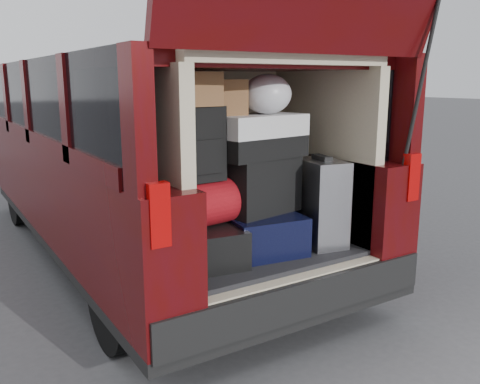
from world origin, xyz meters
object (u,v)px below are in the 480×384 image
Objects in this scene: black_hardshell at (201,243)px; twotone_duffel at (259,136)px; backpack at (196,144)px; black_soft_case at (259,185)px; navy_hardshell at (258,231)px; red_duffel at (209,202)px; silver_roller at (320,202)px.

twotone_duffel is at bearing 8.72° from black_hardshell.
black_soft_case is at bearing -0.10° from backpack.
twotone_duffel is at bearing -0.11° from backpack.
red_duffel is (-0.36, -0.02, 0.24)m from navy_hardshell.
black_soft_case is at bearing 8.76° from black_hardshell.
backpack is at bearing -146.63° from black_hardshell.
black_hardshell is at bearing -173.00° from navy_hardshell.
red_duffel is at bearing -177.03° from silver_roller.
navy_hardshell is at bearing 7.35° from black_hardshell.
red_duffel is at bearing 175.26° from twotone_duffel.
black_hardshell is 0.74m from twotone_duffel.
twotone_duffel is at bearing 70.20° from navy_hardshell.
twotone_duffel reaches higher than navy_hardshell.
silver_roller is 1.32× the size of backpack.
silver_roller is 1.16× the size of black_soft_case.
navy_hardshell is 0.30m from black_soft_case.
twotone_duffel reaches higher than silver_roller.
backpack reaches higher than twotone_duffel.
red_duffel is 0.70× the size of twotone_duffel.
black_soft_case is (0.01, 0.01, 0.30)m from navy_hardshell.
navy_hardshell is 1.15× the size of black_soft_case.
black_hardshell is at bearing 22.83° from backpack.
red_duffel is 0.86× the size of black_soft_case.
black_soft_case reaches higher than silver_roller.
red_duffel is (-0.77, 0.11, 0.08)m from silver_roller.
navy_hardshell is 0.61m from twotone_duffel.
twotone_duffel is (-0.40, 0.14, 0.45)m from silver_roller.
silver_roller is at bearing -1.03° from black_hardshell.
black_hardshell is 0.60m from backpack.
black_hardshell is 1.34× the size of red_duffel.
black_soft_case is 0.82× the size of twotone_duffel.
black_hardshell is 0.41m from navy_hardshell.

